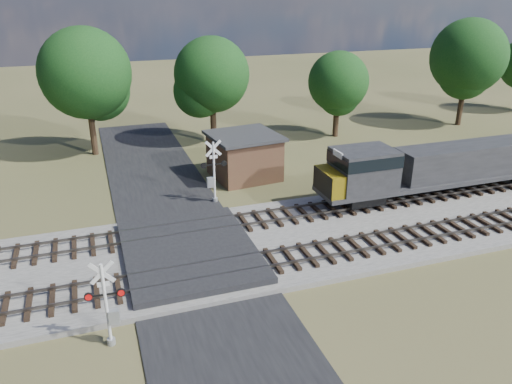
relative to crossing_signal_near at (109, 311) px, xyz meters
name	(u,v)px	position (x,y,z in m)	size (l,w,h in m)	color
ground	(192,261)	(4.52, 5.62, -1.66)	(160.00, 160.00, 0.00)	#4A4D29
ballast_bed	(350,228)	(14.52, 6.12, -1.51)	(140.00, 10.00, 0.30)	gray
road	(191,261)	(4.52, 5.62, -1.62)	(7.00, 60.00, 0.08)	black
crossing_panel	(189,252)	(4.52, 6.12, -1.34)	(7.00, 9.00, 0.62)	#262628
track_near	(258,263)	(7.64, 3.62, -1.25)	(140.00, 2.60, 0.33)	black
track_far	(231,223)	(7.64, 8.62, -1.25)	(140.00, 2.60, 0.33)	black
crossing_signal_near	(109,311)	(0.00, 0.00, 0.00)	(1.61, 0.36, 3.99)	silver
crossing_signal_far	(213,177)	(7.67, 13.00, 0.20)	(1.80, 0.39, 4.47)	silver
equipment_shed	(244,156)	(11.20, 17.09, 0.08)	(5.57, 5.57, 3.44)	#4F2F22
treeline	(191,75)	(9.12, 25.83, 4.99)	(78.77, 11.35, 11.51)	black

